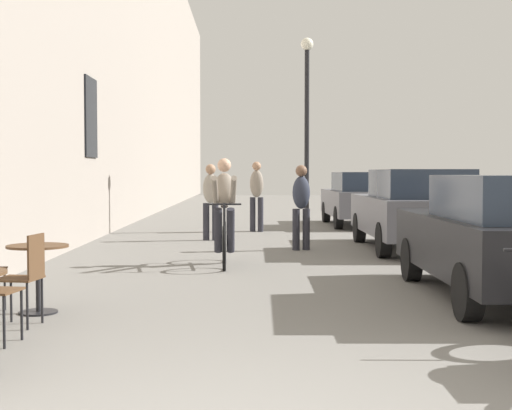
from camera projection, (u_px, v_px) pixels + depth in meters
building_facade_left at (97, 2)px, 17.39m from camera, size 0.54×68.00×11.15m
cafe_table_mid at (38, 264)px, 7.59m from camera, size 0.64×0.64×0.72m
cafe_chair_mid_toward_street at (26, 273)px, 6.94m from camera, size 0.43×0.43×0.89m
cyclist_on_bicycle at (224, 215)px, 11.55m from camera, size 0.52×1.76×1.74m
pedestrian_near at (301, 202)px, 13.79m from camera, size 0.38×0.30×1.62m
pedestrian_mid at (211, 197)px, 15.79m from camera, size 0.34×0.24×1.67m
pedestrian_far at (257, 192)px, 18.11m from camera, size 0.37×0.29×1.75m
street_lamp at (307, 109)px, 18.40m from camera, size 0.32×0.32×4.90m
parked_car_nearest at (504, 235)px, 8.38m from camera, size 1.79×4.11×1.45m
parked_car_second at (414, 208)px, 13.80m from camera, size 1.86×4.34×1.54m
parked_car_third at (361, 198)px, 20.12m from camera, size 1.81×4.21×1.49m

